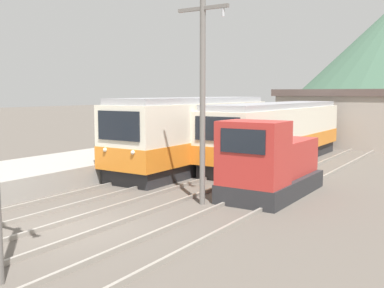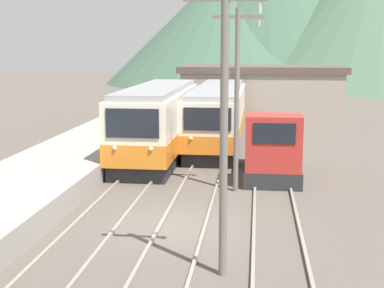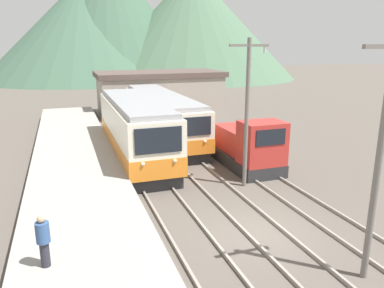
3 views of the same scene
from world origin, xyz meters
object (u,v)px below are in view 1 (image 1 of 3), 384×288
commuter_train_left (194,136)px  shunting_locomotive (270,165)px  commuter_train_center (278,135)px  catenary_mast_mid (203,94)px

commuter_train_left → shunting_locomotive: commuter_train_left is taller
commuter_train_center → catenary_mast_mid: catenary_mast_mid is taller
commuter_train_center → shunting_locomotive: (3.00, -8.13, -0.40)m
commuter_train_left → commuter_train_center: 5.31m
commuter_train_left → catenary_mast_mid: 7.84m
shunting_locomotive → catenary_mast_mid: size_ratio=0.74×
shunting_locomotive → commuter_train_center: bearing=110.2°
commuter_train_center → catenary_mast_mid: size_ratio=1.96×
commuter_train_center → commuter_train_left: bearing=-121.9°
commuter_train_left → catenary_mast_mid: bearing=-55.1°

